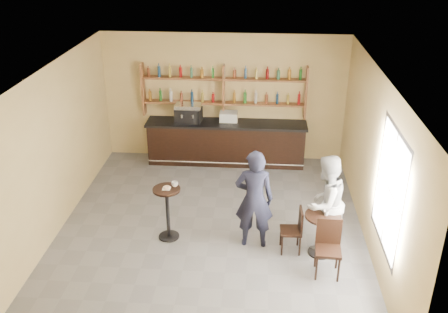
# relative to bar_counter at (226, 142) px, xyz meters

# --- Properties ---
(floor) EXTENTS (7.00, 7.00, 0.00)m
(floor) POSITION_rel_bar_counter_xyz_m (-0.08, -3.15, -0.54)
(floor) COLOR #5E5E63
(floor) RESTS_ON ground
(ceiling) EXTENTS (7.00, 7.00, 0.00)m
(ceiling) POSITION_rel_bar_counter_xyz_m (-0.08, -3.15, 2.66)
(ceiling) COLOR white
(ceiling) RESTS_ON wall_back
(wall_back) EXTENTS (7.00, 0.00, 7.00)m
(wall_back) POSITION_rel_bar_counter_xyz_m (-0.08, 0.35, 1.06)
(wall_back) COLOR tan
(wall_back) RESTS_ON floor
(wall_front) EXTENTS (7.00, 0.00, 7.00)m
(wall_front) POSITION_rel_bar_counter_xyz_m (-0.08, -6.65, 1.06)
(wall_front) COLOR tan
(wall_front) RESTS_ON floor
(wall_left) EXTENTS (0.00, 7.00, 7.00)m
(wall_left) POSITION_rel_bar_counter_xyz_m (-3.08, -3.15, 1.06)
(wall_left) COLOR tan
(wall_left) RESTS_ON floor
(wall_right) EXTENTS (0.00, 7.00, 7.00)m
(wall_right) POSITION_rel_bar_counter_xyz_m (2.92, -3.15, 1.06)
(wall_right) COLOR tan
(wall_right) RESTS_ON floor
(window_pane) EXTENTS (0.00, 2.00, 2.00)m
(window_pane) POSITION_rel_bar_counter_xyz_m (2.91, -4.35, 1.16)
(window_pane) COLOR white
(window_pane) RESTS_ON wall_right
(window_frame) EXTENTS (0.04, 1.70, 2.10)m
(window_frame) POSITION_rel_bar_counter_xyz_m (2.91, -4.35, 1.16)
(window_frame) COLOR black
(window_frame) RESTS_ON wall_right
(shelf_unit) EXTENTS (4.00, 0.26, 1.40)m
(shelf_unit) POSITION_rel_bar_counter_xyz_m (-0.08, 0.22, 1.27)
(shelf_unit) COLOR brown
(shelf_unit) RESTS_ON wall_back
(liquor_bottles) EXTENTS (3.68, 0.10, 1.00)m
(liquor_bottles) POSITION_rel_bar_counter_xyz_m (-0.08, 0.22, 1.44)
(liquor_bottles) COLOR #8C5919
(liquor_bottles) RESTS_ON shelf_unit
(bar_counter) EXTENTS (3.97, 0.77, 1.07)m
(bar_counter) POSITION_rel_bar_counter_xyz_m (0.00, 0.00, 0.00)
(bar_counter) COLOR black
(bar_counter) RESTS_ON floor
(espresso_machine) EXTENTS (0.67, 0.47, 0.45)m
(espresso_machine) POSITION_rel_bar_counter_xyz_m (-0.93, 0.00, 0.76)
(espresso_machine) COLOR black
(espresso_machine) RESTS_ON bar_counter
(pastry_case) EXTENTS (0.50, 0.42, 0.27)m
(pastry_case) POSITION_rel_bar_counter_xyz_m (0.06, 0.00, 0.67)
(pastry_case) COLOR silver
(pastry_case) RESTS_ON bar_counter
(pedestal_table) EXTENTS (0.65, 0.65, 1.07)m
(pedestal_table) POSITION_rel_bar_counter_xyz_m (-0.87, -3.45, -0.00)
(pedestal_table) COLOR black
(pedestal_table) RESTS_ON floor
(napkin) EXTENTS (0.15, 0.15, 0.00)m
(napkin) POSITION_rel_bar_counter_xyz_m (-0.87, -3.45, 0.54)
(napkin) COLOR white
(napkin) RESTS_ON pedestal_table
(donut) EXTENTS (0.18, 0.18, 0.05)m
(donut) POSITION_rel_bar_counter_xyz_m (-0.86, -3.46, 0.56)
(donut) COLOR #B87C43
(donut) RESTS_ON napkin
(cup_pedestal) EXTENTS (0.16, 0.16, 0.10)m
(cup_pedestal) POSITION_rel_bar_counter_xyz_m (-0.73, -3.35, 0.58)
(cup_pedestal) COLOR white
(cup_pedestal) RESTS_ON pedestal_table
(man_main) EXTENTS (0.71, 0.47, 1.94)m
(man_main) POSITION_rel_bar_counter_xyz_m (0.76, -3.55, 0.43)
(man_main) COLOR black
(man_main) RESTS_ON floor
(cafe_table) EXTENTS (0.77, 0.77, 0.82)m
(cafe_table) POSITION_rel_bar_counter_xyz_m (2.00, -3.76, -0.13)
(cafe_table) COLOR black
(cafe_table) RESTS_ON floor
(cup_cafe) EXTENTS (0.12, 0.12, 0.09)m
(cup_cafe) POSITION_rel_bar_counter_xyz_m (2.05, -3.76, 0.33)
(cup_cafe) COLOR white
(cup_cafe) RESTS_ON cafe_table
(chair_west) EXTENTS (0.40, 0.40, 0.88)m
(chair_west) POSITION_rel_bar_counter_xyz_m (1.45, -3.71, -0.10)
(chair_west) COLOR black
(chair_west) RESTS_ON floor
(chair_south) EXTENTS (0.46, 0.46, 1.00)m
(chair_south) POSITION_rel_bar_counter_xyz_m (2.05, -4.36, -0.04)
(chair_south) COLOR black
(chair_south) RESTS_ON floor
(patron_second) EXTENTS (1.13, 1.13, 1.85)m
(patron_second) POSITION_rel_bar_counter_xyz_m (2.05, -3.50, 0.39)
(patron_second) COLOR #A6A7AB
(patron_second) RESTS_ON floor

